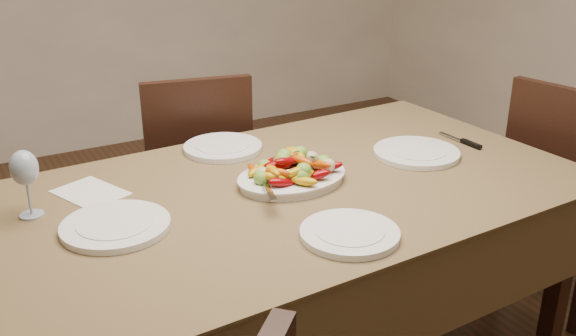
% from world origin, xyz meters
% --- Properties ---
extents(dining_table, '(1.88, 1.11, 0.76)m').
position_xyz_m(dining_table, '(-0.04, 0.29, 0.38)').
color(dining_table, brown).
rests_on(dining_table, ground).
extents(chair_far, '(0.50, 0.50, 0.95)m').
position_xyz_m(chair_far, '(-0.03, 1.13, 0.47)').
color(chair_far, black).
rests_on(chair_far, ground).
extents(chair_right, '(0.48, 0.48, 0.95)m').
position_xyz_m(chair_right, '(1.23, 0.20, 0.47)').
color(chair_right, black).
rests_on(chair_right, ground).
extents(serving_platter, '(0.35, 0.27, 0.02)m').
position_xyz_m(serving_platter, '(-0.02, 0.31, 0.77)').
color(serving_platter, white).
rests_on(serving_platter, dining_table).
extents(roasted_vegetables, '(0.29, 0.20, 0.09)m').
position_xyz_m(roasted_vegetables, '(-0.02, 0.31, 0.83)').
color(roasted_vegetables, '#790205').
rests_on(roasted_vegetables, serving_platter).
extents(serving_spoon, '(0.28, 0.15, 0.03)m').
position_xyz_m(serving_spoon, '(-0.08, 0.27, 0.81)').
color(serving_spoon, '#9EA0A8').
rests_on(serving_spoon, serving_platter).
extents(plate_left, '(0.29, 0.29, 0.02)m').
position_xyz_m(plate_left, '(-0.58, 0.28, 0.77)').
color(plate_left, white).
rests_on(plate_left, dining_table).
extents(plate_right, '(0.29, 0.29, 0.02)m').
position_xyz_m(plate_right, '(0.47, 0.30, 0.77)').
color(plate_right, white).
rests_on(plate_right, dining_table).
extents(plate_far, '(0.27, 0.27, 0.02)m').
position_xyz_m(plate_far, '(-0.09, 0.68, 0.77)').
color(plate_far, white).
rests_on(plate_far, dining_table).
extents(plate_near, '(0.26, 0.26, 0.02)m').
position_xyz_m(plate_near, '(-0.06, -0.07, 0.77)').
color(plate_near, white).
rests_on(plate_near, dining_table).
extents(wine_glass, '(0.08, 0.08, 0.20)m').
position_xyz_m(wine_glass, '(-0.76, 0.47, 0.86)').
color(wine_glass, '#8C99A5').
rests_on(wine_glass, dining_table).
extents(menu_card, '(0.22, 0.25, 0.00)m').
position_xyz_m(menu_card, '(-0.58, 0.54, 0.76)').
color(menu_card, silver).
rests_on(menu_card, dining_table).
extents(table_knife, '(0.02, 0.20, 0.01)m').
position_xyz_m(table_knife, '(0.69, 0.32, 0.76)').
color(table_knife, '#9EA0A8').
rests_on(table_knife, dining_table).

